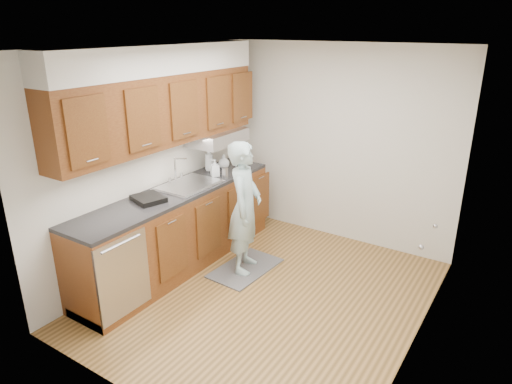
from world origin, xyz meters
TOP-DOWN VIEW (x-y plane):
  - floor at (0.00, 0.00)m, footprint 3.50×3.50m
  - ceiling at (0.00, 0.00)m, footprint 3.50×3.50m
  - wall_left at (-1.50, 0.00)m, footprint 0.02×3.50m
  - wall_right at (1.50, 0.00)m, footprint 0.02×3.50m
  - wall_back at (0.00, 1.75)m, footprint 3.00×0.02m
  - counter at (-1.20, -0.00)m, footprint 0.64×2.80m
  - upper_cabinets at (-1.33, 0.05)m, footprint 0.47×2.80m
  - closet_door at (1.49, 0.30)m, footprint 0.02×1.22m
  - floor_mat at (-0.50, 0.32)m, footprint 0.56×0.90m
  - person at (-0.50, 0.32)m, footprint 0.58×0.71m
  - soap_bottle_a at (-1.36, 0.79)m, footprint 0.14×0.14m
  - soap_bottle_b at (-1.16, 0.64)m, footprint 0.13×0.13m
  - soap_bottle_c at (-1.26, 0.96)m, footprint 0.18×0.18m
  - steel_can at (-1.00, 0.64)m, footprint 0.09×0.09m
  - dish_rack at (-1.23, -0.41)m, footprint 0.40×0.36m

SIDE VIEW (x-z plane):
  - floor at x=0.00m, z-range 0.00..0.00m
  - floor_mat at x=-0.50m, z-range 0.00..0.02m
  - counter at x=-1.20m, z-range -0.16..1.14m
  - person at x=-0.50m, z-range 0.02..1.73m
  - dish_rack at x=-1.23m, z-range 0.94..0.99m
  - steel_can at x=-1.00m, z-range 0.94..1.07m
  - closet_door at x=1.49m, z-range 0.00..2.05m
  - soap_bottle_c at x=-1.26m, z-range 0.94..1.13m
  - soap_bottle_b at x=-1.16m, z-range 0.94..1.15m
  - soap_bottle_a at x=-1.36m, z-range 0.94..1.24m
  - wall_left at x=-1.50m, z-range 0.00..2.50m
  - wall_right at x=1.50m, z-range 0.00..2.50m
  - wall_back at x=0.00m, z-range 0.00..2.50m
  - upper_cabinets at x=-1.33m, z-range 1.34..2.55m
  - ceiling at x=0.00m, z-range 2.50..2.50m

